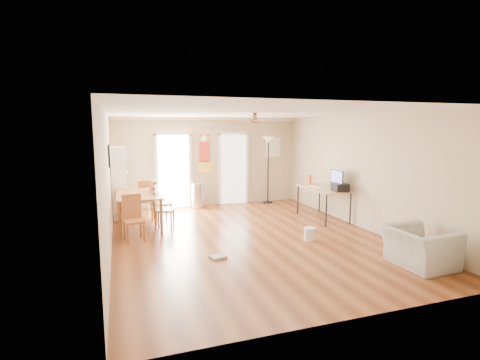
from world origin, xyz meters
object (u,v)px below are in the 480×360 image
object	(u,v)px
trash_can	(197,196)
computer_desk	(323,203)
bookshelf	(119,183)
printer	(340,187)
dining_table	(139,211)
dining_chair_right_a	(161,201)
wastebasket_a	(310,234)
torchiere_lamp	(268,170)
dining_chair_right_b	(164,208)
dining_chair_near	(134,219)
armchair	(420,247)
dining_chair_far	(143,198)

from	to	relation	value
trash_can	computer_desk	bearing A→B (deg)	-39.27
bookshelf	printer	distance (m)	5.52
dining_table	dining_chair_right_a	xyz separation A→B (m)	(0.55, 0.37, 0.11)
wastebasket_a	trash_can	bearing A→B (deg)	112.42
torchiere_lamp	printer	distance (m)	2.93
bookshelf	dining_chair_right_b	size ratio (longest dim) A/B	1.85
bookshelf	trash_can	size ratio (longest dim) A/B	2.56
dining_table	dining_chair_right_a	world-z (taller)	dining_chair_right_a
dining_chair_right_b	torchiere_lamp	xyz separation A→B (m)	(3.39, 1.94, 0.53)
dining_chair_right_b	trash_can	distance (m)	2.24
dining_table	computer_desk	bearing A→B (deg)	-7.89
dining_chair_near	wastebasket_a	distance (m)	3.62
bookshelf	wastebasket_a	size ratio (longest dim) A/B	6.84
dining_chair_right_b	armchair	xyz separation A→B (m)	(3.75, -3.68, -0.17)
torchiere_lamp	wastebasket_a	xyz separation A→B (m)	(-0.67, -3.80, -0.89)
wastebasket_a	printer	bearing A→B (deg)	35.51
dining_chair_right_a	torchiere_lamp	distance (m)	3.67
bookshelf	wastebasket_a	bearing A→B (deg)	-23.02
dining_chair_right_a	armchair	xyz separation A→B (m)	(3.75, -4.33, -0.19)
dining_chair_far	trash_can	size ratio (longest dim) A/B	1.35
dining_chair_far	computer_desk	xyz separation A→B (m)	(4.31, -1.69, -0.08)
dining_chair_right_a	armchair	bearing A→B (deg)	-149.89
bookshelf	dining_chair_right_a	xyz separation A→B (m)	(0.95, -0.79, -0.40)
dining_chair_near	torchiere_lamp	size ratio (longest dim) A/B	0.46
dining_chair_near	printer	distance (m)	4.78
torchiere_lamp	dining_table	bearing A→B (deg)	-157.01
bookshelf	computer_desk	bearing A→B (deg)	-1.27
dining_chair_right_a	trash_can	xyz separation A→B (m)	(1.17, 1.26, -0.16)
computer_desk	printer	world-z (taller)	printer
wastebasket_a	computer_desk	bearing A→B (deg)	51.25
wastebasket_a	dining_chair_near	bearing A→B (deg)	162.15
bookshelf	dining_table	bearing A→B (deg)	-52.31
bookshelf	trash_can	bearing A→B (deg)	31.32
bookshelf	trash_can	distance (m)	2.24
dining_chair_far	trash_can	distance (m)	1.66
dining_chair_far	wastebasket_a	world-z (taller)	dining_chair_far
dining_chair_near	wastebasket_a	world-z (taller)	dining_chair_near
bookshelf	dining_chair_right_a	world-z (taller)	bookshelf
torchiere_lamp	trash_can	bearing A→B (deg)	-178.95
dining_table	dining_chair_near	distance (m)	1.03
dining_chair_right_a	dining_chair_right_b	distance (m)	0.64
dining_chair_right_a	computer_desk	bearing A→B (deg)	-115.01
trash_can	computer_desk	xyz separation A→B (m)	(2.76, -2.25, 0.04)
torchiere_lamp	wastebasket_a	world-z (taller)	torchiere_lamp
trash_can	torchiere_lamp	bearing A→B (deg)	1.05
dining_chair_right_a	dining_chair_near	size ratio (longest dim) A/B	1.09
printer	dining_chair_near	bearing A→B (deg)	-173.57
dining_chair_right_b	wastebasket_a	size ratio (longest dim) A/B	3.70
trash_can	torchiere_lamp	xyz separation A→B (m)	(2.22, 0.04, 0.66)
dining_chair_near	trash_can	size ratio (longest dim) A/B	1.32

